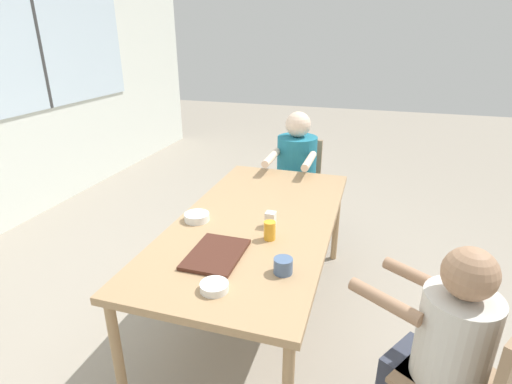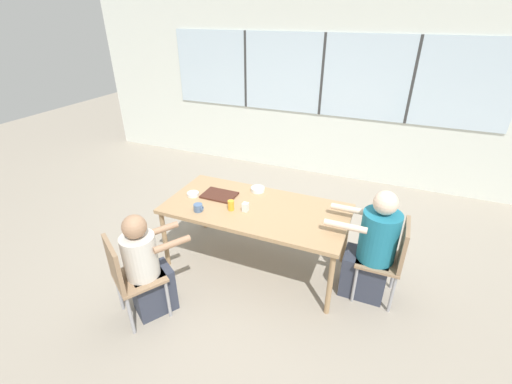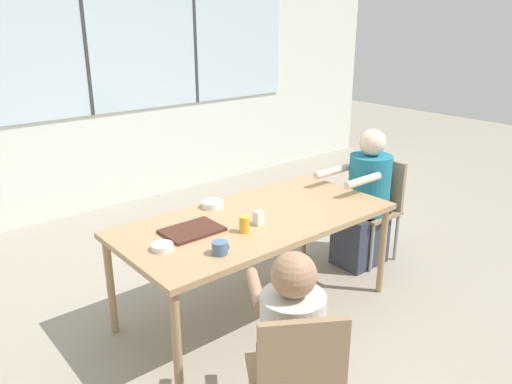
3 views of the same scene
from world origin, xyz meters
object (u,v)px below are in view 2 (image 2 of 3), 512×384
(chair_for_man_blue_shirt, at_px, (390,255))
(coffee_mug, at_px, (198,208))
(milk_carton_small, at_px, (245,207))
(bowl_white_shallow, at_px, (193,194))
(chair_for_woman_green_shirt, at_px, (128,274))
(person_woman_green_shirt, at_px, (147,270))
(person_man_blue_shirt, at_px, (372,251))
(juice_glass, at_px, (231,205))
(bowl_cereal, at_px, (258,189))

(chair_for_man_blue_shirt, height_order, coffee_mug, chair_for_man_blue_shirt)
(chair_for_man_blue_shirt, xyz_separation_m, milk_carton_small, (-1.43, -0.11, 0.25))
(coffee_mug, xyz_separation_m, bowl_white_shallow, (-0.23, 0.26, -0.02))
(chair_for_woman_green_shirt, relative_size, person_woman_green_shirt, 0.82)
(person_man_blue_shirt, height_order, bowl_white_shallow, person_man_blue_shirt)
(milk_carton_small, bearing_deg, person_woman_green_shirt, -122.28)
(coffee_mug, distance_m, bowl_white_shallow, 0.35)
(chair_for_woman_green_shirt, distance_m, milk_carton_small, 1.26)
(person_man_blue_shirt, bearing_deg, person_woman_green_shirt, 118.90)
(milk_carton_small, bearing_deg, person_man_blue_shirt, 4.96)
(coffee_mug, height_order, milk_carton_small, milk_carton_small)
(chair_for_man_blue_shirt, relative_size, juice_glass, 8.23)
(bowl_white_shallow, distance_m, bowl_cereal, 0.72)
(person_man_blue_shirt, bearing_deg, coffee_mug, 99.76)
(chair_for_woman_green_shirt, height_order, bowl_white_shallow, chair_for_woman_green_shirt)
(chair_for_woman_green_shirt, xyz_separation_m, person_woman_green_shirt, (0.09, 0.14, -0.04))
(coffee_mug, bearing_deg, juice_glass, 26.49)
(person_woman_green_shirt, xyz_separation_m, person_man_blue_shirt, (1.83, 1.01, 0.04))
(bowl_white_shallow, bearing_deg, juice_glass, -12.03)
(person_woman_green_shirt, distance_m, milk_carton_small, 1.10)
(chair_for_man_blue_shirt, xyz_separation_m, person_woman_green_shirt, (-2.00, -1.01, -0.04))
(person_woman_green_shirt, height_order, person_man_blue_shirt, person_man_blue_shirt)
(bowl_cereal, bearing_deg, bowl_white_shallow, -149.05)
(milk_carton_small, relative_size, bowl_white_shallow, 0.72)
(coffee_mug, height_order, bowl_cereal, coffee_mug)
(chair_for_man_blue_shirt, distance_m, coffee_mug, 1.91)
(person_woman_green_shirt, distance_m, bowl_cereal, 1.47)
(chair_for_woman_green_shirt, distance_m, coffee_mug, 0.92)
(person_woman_green_shirt, xyz_separation_m, bowl_cereal, (0.52, 1.35, 0.27))
(coffee_mug, xyz_separation_m, juice_glass, (0.30, 0.15, 0.02))
(person_man_blue_shirt, relative_size, bowl_cereal, 7.68)
(coffee_mug, relative_size, juice_glass, 0.92)
(chair_for_woman_green_shirt, height_order, person_man_blue_shirt, person_man_blue_shirt)
(milk_carton_small, xyz_separation_m, bowl_white_shallow, (-0.67, 0.08, -0.03))
(bowl_cereal, bearing_deg, chair_for_woman_green_shirt, -112.17)
(chair_for_woman_green_shirt, xyz_separation_m, person_man_blue_shirt, (1.92, 1.15, -0.00))
(chair_for_woman_green_shirt, bearing_deg, milk_carton_small, 90.02)
(person_man_blue_shirt, distance_m, coffee_mug, 1.75)
(chair_for_man_blue_shirt, distance_m, bowl_cereal, 1.54)
(chair_for_woman_green_shirt, bearing_deg, juice_glass, 95.38)
(milk_carton_small, height_order, bowl_cereal, milk_carton_small)
(juice_glass, bearing_deg, bowl_white_shallow, 167.97)
(bowl_cereal, bearing_deg, coffee_mug, -121.88)
(person_woman_green_shirt, bearing_deg, milk_carton_small, 90.03)
(chair_for_woman_green_shirt, distance_m, bowl_cereal, 1.62)
(chair_for_woman_green_shirt, bearing_deg, coffee_mug, 108.30)
(chair_for_woman_green_shirt, distance_m, bowl_white_shallow, 1.14)
(person_man_blue_shirt, bearing_deg, chair_for_woman_green_shirt, 120.96)
(person_man_blue_shirt, xyz_separation_m, bowl_white_shallow, (-1.93, -0.03, 0.23))
(milk_carton_small, distance_m, bowl_cereal, 0.45)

